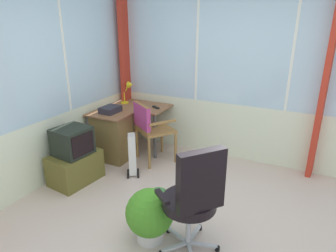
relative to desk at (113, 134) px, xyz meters
The scene contains 14 objects.
ground 2.07m from the desk, 124.28° to the right, with size 4.99×5.03×0.06m, color beige.
north_window_panel 1.53m from the desk, 161.98° to the left, with size 3.99×0.07×2.71m.
east_window_panel 2.12m from the desk, 62.13° to the right, with size 0.07×4.03×2.71m.
curtain_corner 1.20m from the desk, 17.71° to the left, with size 0.25×0.07×2.61m, color red.
curtain_east_far 3.03m from the desk, 73.86° to the right, with size 0.25×0.07×2.61m, color red.
desk is the anchor object (origin of this frame).
desk_lamp 0.85m from the desk, ahead, with size 0.22×0.19×0.36m.
tv_remote 0.78m from the desk, 42.04° to the right, with size 0.04×0.15×0.02m, color black.
paper_tray 0.39m from the desk, 80.95° to the left, with size 0.30×0.23×0.09m, color #2A2731.
wooden_armchair 0.61m from the desk, 77.46° to the right, with size 0.67×0.67×0.92m.
office_chair 2.31m from the desk, 125.49° to the right, with size 0.61×0.60×1.09m.
tv_on_stand 0.83m from the desk, behind, with size 0.68×0.51×0.76m.
space_heater 0.64m from the desk, 119.92° to the right, with size 0.29×0.27×0.60m.
potted_plant 1.97m from the desk, 133.13° to the right, with size 0.47×0.47×0.55m.
Camera 1 is at (-2.28, -0.99, 2.08)m, focal length 31.71 mm.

